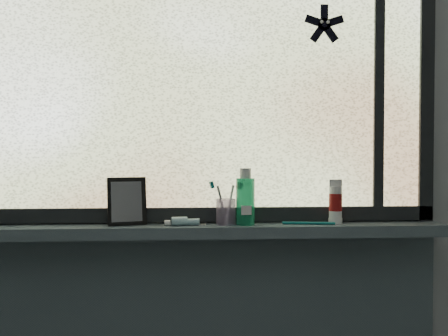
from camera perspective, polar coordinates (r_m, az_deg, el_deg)
name	(u,v)px	position (r m, az deg, el deg)	size (l,w,h in m)	color
wall_back	(211,158)	(1.78, -1.52, 1.19)	(3.00, 0.01, 2.50)	#9EA3A8
windowsill	(212,230)	(1.73, -1.42, -7.15)	(1.62, 0.14, 0.04)	#485760
window_pane	(211,78)	(1.78, -1.50, 10.24)	(1.50, 0.01, 1.00)	silver
frame_bottom	(211,214)	(1.77, -1.48, -5.31)	(1.60, 0.03, 0.05)	black
frame_right	(426,80)	(1.96, 22.07, 9.31)	(0.05, 0.03, 1.10)	black
frame_mullion	(378,79)	(1.89, 17.23, 9.64)	(0.04, 0.03, 1.00)	black
starfish_sticker	(324,25)	(1.86, 11.39, 15.78)	(0.15, 0.02, 0.15)	black
vanity_mirror	(127,201)	(1.73, -11.03, -3.76)	(0.13, 0.07, 0.16)	black
toothpaste_tube	(185,221)	(1.70, -4.53, -6.08)	(0.17, 0.04, 0.03)	white
toothbrush_cup	(226,212)	(1.73, 0.21, -5.00)	(0.07, 0.07, 0.09)	#B596C7
toothbrush_lying	(309,222)	(1.75, 9.64, -6.15)	(0.22, 0.02, 0.01)	#0B6267
mouthwash_bottle	(245,197)	(1.71, 2.46, -3.28)	(0.06, 0.06, 0.16)	#21AC70
cream_tube	(335,200)	(1.78, 12.63, -3.61)	(0.04, 0.04, 0.11)	silver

